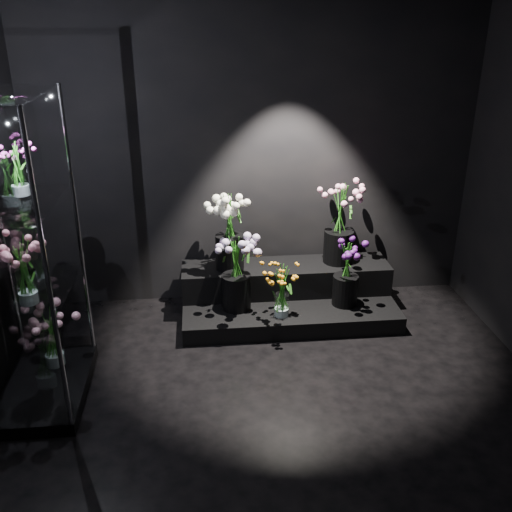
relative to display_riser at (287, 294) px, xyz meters
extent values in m
plane|color=black|center=(-0.26, -1.62, -0.18)|extent=(4.00, 4.00, 0.00)
plane|color=black|center=(-0.26, 0.38, 1.22)|extent=(4.00, 0.00, 4.00)
cube|color=black|center=(0.00, -0.10, -0.10)|extent=(1.92, 0.85, 0.16)
cube|color=black|center=(0.00, 0.12, 0.12)|extent=(1.92, 0.43, 0.27)
cube|color=black|center=(-1.94, -1.05, -0.13)|extent=(0.59, 0.98, 0.10)
cube|color=white|center=(-1.94, -1.05, 0.65)|extent=(0.53, 0.92, 0.01)
cube|color=white|center=(-1.94, -1.05, 1.29)|extent=(0.53, 0.92, 0.01)
cylinder|color=white|center=(-0.10, -0.35, 0.09)|extent=(0.13, 0.13, 0.21)
cylinder|color=black|center=(-0.48, -0.17, 0.14)|extent=(0.26, 0.26, 0.32)
cylinder|color=black|center=(0.49, -0.20, 0.12)|extent=(0.23, 0.23, 0.28)
cylinder|color=black|center=(-0.52, 0.09, 0.41)|extent=(0.26, 0.26, 0.32)
cylinder|color=black|center=(0.49, 0.14, 0.40)|extent=(0.27, 0.27, 0.31)
cylinder|color=white|center=(-1.90, -1.20, 0.78)|extent=(0.13, 0.13, 0.23)
cylinder|color=white|center=(-1.93, -0.88, 1.40)|extent=(0.12, 0.12, 0.20)
cylinder|color=white|center=(-1.92, -0.82, 0.06)|extent=(0.15, 0.15, 0.27)
camera|label=1|loc=(-0.76, -4.62, 2.44)|focal=40.00mm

